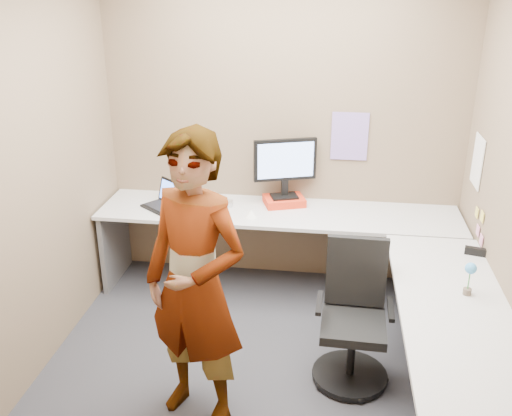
# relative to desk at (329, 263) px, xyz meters

# --- Properties ---
(ground) EXTENTS (3.00, 3.00, 0.00)m
(ground) POSITION_rel_desk_xyz_m (-0.44, -0.39, -0.59)
(ground) COLOR #29292E
(ground) RESTS_ON ground
(wall_back) EXTENTS (3.00, 0.00, 3.00)m
(wall_back) POSITION_rel_desk_xyz_m (-0.44, 0.91, 0.76)
(wall_back) COLOR brown
(wall_back) RESTS_ON ground
(wall_left) EXTENTS (0.00, 2.70, 2.70)m
(wall_left) POSITION_rel_desk_xyz_m (-1.94, -0.39, 0.76)
(wall_left) COLOR brown
(wall_left) RESTS_ON ground
(desk) EXTENTS (2.98, 2.58, 0.73)m
(desk) POSITION_rel_desk_xyz_m (0.00, 0.00, 0.00)
(desk) COLOR #B9B9B9
(desk) RESTS_ON ground
(paper_ream) EXTENTS (0.39, 0.34, 0.07)m
(paper_ream) POSITION_rel_desk_xyz_m (-0.40, 0.75, 0.17)
(paper_ream) COLOR red
(paper_ream) RESTS_ON desk
(monitor) EXTENTS (0.51, 0.23, 0.50)m
(monitor) POSITION_rel_desk_xyz_m (-0.40, 0.76, 0.50)
(monitor) COLOR black
(monitor) RESTS_ON paper_ream
(laptop) EXTENTS (0.39, 0.38, 0.21)m
(laptop) POSITION_rel_desk_xyz_m (-1.39, 0.56, 0.20)
(laptop) COLOR black
(laptop) RESTS_ON desk
(trackball_mouse) EXTENTS (0.12, 0.08, 0.07)m
(trackball_mouse) POSITION_rel_desk_xyz_m (-0.89, 0.64, 0.17)
(trackball_mouse) COLOR #B7B7BC
(trackball_mouse) RESTS_ON desk
(origami) EXTENTS (0.10, 0.10, 0.06)m
(origami) POSITION_rel_desk_xyz_m (-0.64, 0.44, 0.17)
(origami) COLOR white
(origami) RESTS_ON desk
(stapler) EXTENTS (0.16, 0.08, 0.05)m
(stapler) POSITION_rel_desk_xyz_m (1.00, -0.01, 0.17)
(stapler) COLOR black
(stapler) RESTS_ON desk
(flower) EXTENTS (0.07, 0.07, 0.22)m
(flower) POSITION_rel_desk_xyz_m (0.84, -0.56, 0.28)
(flower) COLOR brown
(flower) RESTS_ON desk
(calendar_purple) EXTENTS (0.30, 0.01, 0.40)m
(calendar_purple) POSITION_rel_desk_xyz_m (0.11, 0.90, 0.71)
(calendar_purple) COLOR #846BB7
(calendar_purple) RESTS_ON wall_back
(calendar_white) EXTENTS (0.01, 0.28, 0.38)m
(calendar_white) POSITION_rel_desk_xyz_m (1.05, 0.51, 0.66)
(calendar_white) COLOR white
(calendar_white) RESTS_ON wall_right
(sticky_note_a) EXTENTS (0.01, 0.07, 0.07)m
(sticky_note_a) POSITION_rel_desk_xyz_m (1.05, 0.16, 0.36)
(sticky_note_a) COLOR #F2E059
(sticky_note_a) RESTS_ON wall_right
(sticky_note_b) EXTENTS (0.01, 0.07, 0.07)m
(sticky_note_b) POSITION_rel_desk_xyz_m (1.05, 0.21, 0.23)
(sticky_note_b) COLOR pink
(sticky_note_b) RESTS_ON wall_right
(sticky_note_c) EXTENTS (0.01, 0.07, 0.07)m
(sticky_note_c) POSITION_rel_desk_xyz_m (1.05, 0.09, 0.21)
(sticky_note_c) COLOR pink
(sticky_note_c) RESTS_ON wall_right
(sticky_note_d) EXTENTS (0.01, 0.07, 0.07)m
(sticky_note_d) POSITION_rel_desk_xyz_m (1.05, 0.31, 0.33)
(sticky_note_d) COLOR #F2E059
(sticky_note_d) RESTS_ON wall_right
(office_chair) EXTENTS (0.50, 0.50, 0.95)m
(office_chair) POSITION_rel_desk_xyz_m (0.17, -0.48, -0.20)
(office_chair) COLOR black
(office_chair) RESTS_ON ground
(person) EXTENTS (0.78, 0.65, 1.81)m
(person) POSITION_rel_desk_xyz_m (-0.75, -0.97, 0.32)
(person) COLOR #999399
(person) RESTS_ON ground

